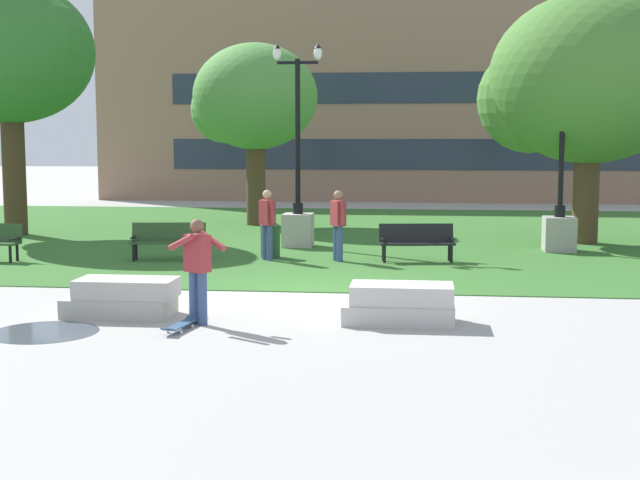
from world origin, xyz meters
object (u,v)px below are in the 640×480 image
object	(u,v)px
park_bench_far_left	(168,239)
trash_bin	(270,238)
skateboard	(180,325)
concrete_block_center	(123,298)
person_bystander_near_lawn	(338,221)
person_skateboarder	(198,264)
person_bystander_far_lawn	(267,221)
lamp_post_right	(298,207)
lamp_post_center	(560,212)
concrete_block_left	(400,304)
park_bench_near_left	(417,240)

from	to	relation	value
park_bench_far_left	trash_bin	xyz separation A→B (m)	(2.40, 0.74, -0.04)
skateboard	park_bench_far_left	size ratio (longest dim) A/B	0.56
concrete_block_center	person_bystander_near_lawn	bearing A→B (deg)	66.45
skateboard	person_skateboarder	bearing A→B (deg)	69.79
skateboard	park_bench_far_left	world-z (taller)	park_bench_far_left
concrete_block_center	person_bystander_far_lawn	distance (m)	7.05
lamp_post_right	person_bystander_far_lawn	bearing A→B (deg)	-97.70
park_bench_far_left	concrete_block_center	bearing A→B (deg)	-80.39
skateboard	lamp_post_right	xyz separation A→B (m)	(0.39, 10.64, 1.03)
person_skateboarder	lamp_post_right	distance (m)	10.17
person_bystander_near_lawn	skateboard	bearing A→B (deg)	-102.47
park_bench_far_left	lamp_post_center	xyz separation A→B (m)	(9.73, 2.79, 0.52)
concrete_block_left	skateboard	size ratio (longest dim) A/B	1.73
trash_bin	person_bystander_near_lawn	world-z (taller)	person_bystander_near_lawn
park_bench_far_left	person_bystander_far_lawn	size ratio (longest dim) A/B	1.08
park_bench_far_left	lamp_post_right	bearing A→B (deg)	47.02
concrete_block_center	person_bystander_near_lawn	world-z (taller)	person_bystander_near_lawn
park_bench_far_left	lamp_post_center	world-z (taller)	lamp_post_center
person_bystander_far_lawn	park_bench_far_left	bearing A→B (deg)	-174.43
person_bystander_near_lawn	concrete_block_left	bearing A→B (deg)	-76.58
park_bench_near_left	lamp_post_center	distance (m)	4.43
trash_bin	person_bystander_near_lawn	distance (m)	1.87
lamp_post_right	trash_bin	world-z (taller)	lamp_post_right
person_bystander_near_lawn	person_bystander_far_lawn	bearing A→B (deg)	-179.84
park_bench_near_left	lamp_post_center	xyz separation A→B (m)	(3.71, 2.36, 0.52)
concrete_block_center	lamp_post_center	distance (m)	12.81
lamp_post_right	trash_bin	bearing A→B (deg)	-99.74
person_skateboarder	person_bystander_far_lawn	distance (m)	7.42
concrete_block_left	lamp_post_center	distance (m)	10.31
concrete_block_left	person_bystander_far_lawn	world-z (taller)	person_bystander_far_lawn
concrete_block_left	person_bystander_near_lawn	world-z (taller)	person_bystander_near_lawn
skateboard	person_bystander_near_lawn	xyz separation A→B (m)	(1.74, 7.89, 0.90)
park_bench_far_left	lamp_post_right	world-z (taller)	lamp_post_right
skateboard	lamp_post_center	size ratio (longest dim) A/B	0.20
person_skateboarder	person_bystander_far_lawn	size ratio (longest dim) A/B	1.00
person_skateboarder	trash_bin	distance (m)	7.94
park_bench_near_left	lamp_post_right	bearing A→B (deg)	141.78
person_skateboarder	park_bench_near_left	world-z (taller)	person_skateboarder
person_skateboarder	trash_bin	world-z (taller)	person_skateboarder
park_bench_near_left	trash_bin	bearing A→B (deg)	175.16
concrete_block_center	person_bystander_far_lawn	xyz separation A→B (m)	(1.28, 6.90, 0.68)
person_bystander_near_lawn	person_bystander_far_lawn	size ratio (longest dim) A/B	1.00
park_bench_near_left	lamp_post_center	world-z (taller)	lamp_post_center
park_bench_far_left	person_skateboarder	bearing A→B (deg)	-70.37
skateboard	trash_bin	size ratio (longest dim) A/B	1.08
skateboard	person_bystander_far_lawn	world-z (taller)	person_bystander_far_lawn
skateboard	person_bystander_far_lawn	size ratio (longest dim) A/B	0.61
person_bystander_near_lawn	park_bench_near_left	bearing A→B (deg)	5.75
person_skateboarder	person_bystander_far_lawn	world-z (taller)	person_bystander_far_lawn
person_skateboarder	person_bystander_far_lawn	bearing A→B (deg)	91.18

